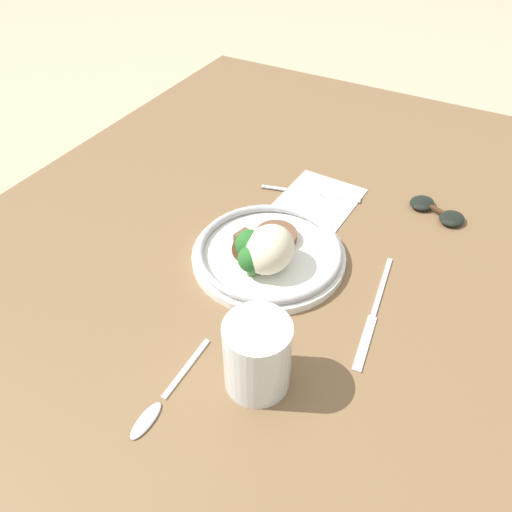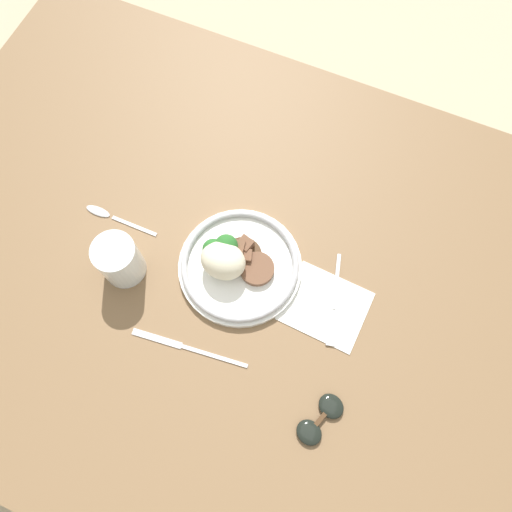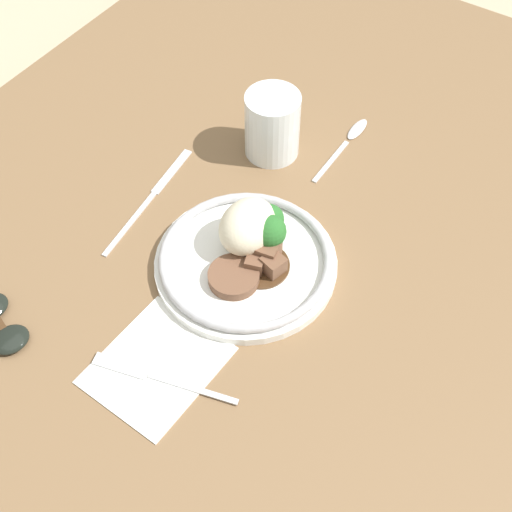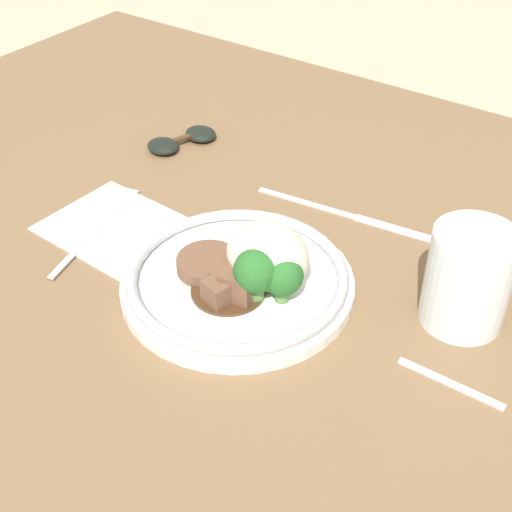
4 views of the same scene
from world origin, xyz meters
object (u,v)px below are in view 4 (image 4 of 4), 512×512
fork (103,222)px  knife (350,216)px  juice_glass (467,282)px  plate (245,274)px  sunglasses (182,140)px

fork → knife: size_ratio=0.80×
juice_glass → knife: size_ratio=0.45×
plate → knife: 0.18m
juice_glass → fork: 0.40m
plate → sunglasses: plate is taller
juice_glass → knife: bearing=152.2°
plate → juice_glass: (0.19, 0.09, 0.02)m
fork → knife: (0.22, 0.17, -0.00)m
plate → knife: plate is taller
fork → plate: bearing=-105.5°
plate → knife: bearing=83.2°
juice_glass → sunglasses: (-0.43, 0.11, -0.04)m
fork → sunglasses: sunglasses is taller
plate → knife: size_ratio=1.07×
fork → juice_glass: bearing=-92.6°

